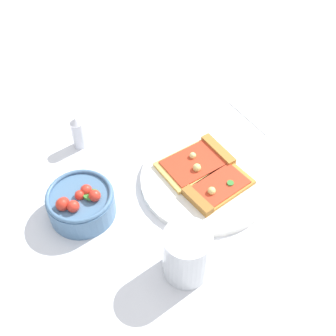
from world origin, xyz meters
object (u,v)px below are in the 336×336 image
object	(u,v)px
plate	(206,180)
pizza_slice_near	(199,161)
salad_bowl	(81,203)
soda_glass	(187,255)
paper_napkin	(271,108)
pizza_slice_far	(215,190)
pepper_shaker	(78,132)

from	to	relation	value
plate	pizza_slice_near	xyz separation A→B (m)	(0.01, 0.04, 0.01)
salad_bowl	soda_glass	distance (m)	0.23
paper_napkin	pizza_slice_far	bearing A→B (deg)	-154.38
pizza_slice_far	salad_bowl	xyz separation A→B (m)	(-0.24, 0.11, 0.01)
pizza_slice_near	paper_napkin	distance (m)	0.27
paper_napkin	pepper_shaker	bearing A→B (deg)	161.63
pizza_slice_near	pizza_slice_far	world-z (taller)	same
plate	salad_bowl	xyz separation A→B (m)	(-0.25, 0.07, 0.02)
pizza_slice_near	pizza_slice_far	bearing A→B (deg)	-103.34
plate	pepper_shaker	world-z (taller)	pepper_shaker
salad_bowl	plate	bearing A→B (deg)	-16.22
pizza_slice_near	salad_bowl	size ratio (longest dim) A/B	1.14
salad_bowl	paper_napkin	xyz separation A→B (m)	(0.52, 0.02, -0.03)
pizza_slice_far	pepper_shaker	xyz separation A→B (m)	(-0.16, 0.28, 0.02)
pizza_slice_near	soda_glass	xyz separation A→B (m)	(-0.16, -0.18, 0.03)
plate	soda_glass	world-z (taller)	soda_glass
plate	pepper_shaker	xyz separation A→B (m)	(-0.17, 0.24, 0.03)
salad_bowl	pepper_shaker	distance (m)	0.19
salad_bowl	pepper_shaker	xyz separation A→B (m)	(0.08, 0.17, 0.01)
plate	soda_glass	bearing A→B (deg)	-137.26
soda_glass	plate	bearing A→B (deg)	42.74
soda_glass	salad_bowl	bearing A→B (deg)	114.19
paper_napkin	plate	bearing A→B (deg)	-160.62
soda_glass	pepper_shaker	distance (m)	0.38
plate	salad_bowl	size ratio (longest dim) A/B	2.10
pizza_slice_far	pepper_shaker	world-z (taller)	pepper_shaker
paper_napkin	pepper_shaker	world-z (taller)	pepper_shaker
soda_glass	pepper_shaker	size ratio (longest dim) A/B	1.31
soda_glass	paper_napkin	size ratio (longest dim) A/B	0.71
pizza_slice_near	pepper_shaker	distance (m)	0.27
soda_glass	paper_napkin	bearing A→B (deg)	29.08
plate	paper_napkin	size ratio (longest dim) A/B	1.84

